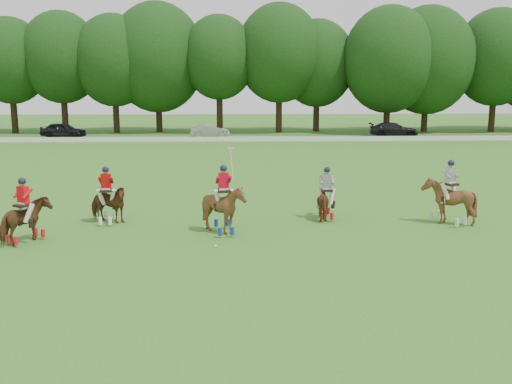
{
  "coord_description": "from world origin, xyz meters",
  "views": [
    {
      "loc": [
        1.52,
        -16.35,
        5.26
      ],
      "look_at": [
        2.32,
        4.2,
        1.4
      ],
      "focal_mm": 40.0,
      "sensor_mm": 36.0,
      "label": 1
    }
  ],
  "objects_px": {
    "car_left": "(63,130)",
    "polo_red_b": "(107,203)",
    "polo_red_a": "(25,220)",
    "polo_ball": "(215,246)",
    "car_right": "(393,129)",
    "polo_red_c": "(224,208)",
    "car_mid": "(210,131)",
    "polo_stripe_a": "(326,201)",
    "polo_stripe_b": "(449,200)"
  },
  "relations": [
    {
      "from": "car_left",
      "to": "polo_red_b",
      "type": "relative_size",
      "value": 2.06
    },
    {
      "from": "polo_red_a",
      "to": "polo_ball",
      "type": "bearing_deg",
      "value": -7.35
    },
    {
      "from": "car_left",
      "to": "polo_red_b",
      "type": "height_order",
      "value": "polo_red_b"
    },
    {
      "from": "car_right",
      "to": "polo_red_c",
      "type": "height_order",
      "value": "polo_red_c"
    },
    {
      "from": "car_mid",
      "to": "polo_stripe_a",
      "type": "bearing_deg",
      "value": -178.48
    },
    {
      "from": "car_right",
      "to": "polo_ball",
      "type": "relative_size",
      "value": 55.62
    },
    {
      "from": "polo_red_b",
      "to": "polo_red_c",
      "type": "relative_size",
      "value": 0.73
    },
    {
      "from": "polo_red_a",
      "to": "car_left",
      "type": "bearing_deg",
      "value": 104.46
    },
    {
      "from": "polo_red_c",
      "to": "polo_ball",
      "type": "relative_size",
      "value": 33.51
    },
    {
      "from": "polo_red_a",
      "to": "polo_red_c",
      "type": "xyz_separation_m",
      "value": [
        6.69,
        1.03,
        0.12
      ]
    },
    {
      "from": "polo_red_c",
      "to": "polo_stripe_b",
      "type": "relative_size",
      "value": 1.22
    },
    {
      "from": "polo_stripe_b",
      "to": "car_right",
      "type": "bearing_deg",
      "value": 77.45
    },
    {
      "from": "polo_red_b",
      "to": "polo_ball",
      "type": "bearing_deg",
      "value": -39.58
    },
    {
      "from": "car_right",
      "to": "polo_red_b",
      "type": "distance_m",
      "value": 42.94
    },
    {
      "from": "car_right",
      "to": "car_left",
      "type": "bearing_deg",
      "value": 93.97
    },
    {
      "from": "car_left",
      "to": "polo_stripe_b",
      "type": "bearing_deg",
      "value": -135.43
    },
    {
      "from": "polo_red_c",
      "to": "polo_stripe_a",
      "type": "distance_m",
      "value": 4.52
    },
    {
      "from": "car_mid",
      "to": "polo_red_b",
      "type": "height_order",
      "value": "polo_red_b"
    },
    {
      "from": "polo_red_b",
      "to": "polo_stripe_a",
      "type": "bearing_deg",
      "value": 2.42
    },
    {
      "from": "car_left",
      "to": "car_mid",
      "type": "bearing_deg",
      "value": -79.53
    },
    {
      "from": "car_mid",
      "to": "polo_red_c",
      "type": "bearing_deg",
      "value": 175.15
    },
    {
      "from": "car_right",
      "to": "polo_red_c",
      "type": "bearing_deg",
      "value": 160.32
    },
    {
      "from": "car_mid",
      "to": "car_right",
      "type": "relative_size",
      "value": 0.79
    },
    {
      "from": "car_mid",
      "to": "polo_stripe_a",
      "type": "xyz_separation_m",
      "value": [
        6.14,
        -36.79,
        0.09
      ]
    },
    {
      "from": "car_right",
      "to": "polo_red_c",
      "type": "relative_size",
      "value": 1.66
    },
    {
      "from": "polo_stripe_a",
      "to": "polo_stripe_b",
      "type": "bearing_deg",
      "value": -12.05
    },
    {
      "from": "car_left",
      "to": "polo_red_c",
      "type": "relative_size",
      "value": 1.51
    },
    {
      "from": "car_mid",
      "to": "polo_stripe_b",
      "type": "bearing_deg",
      "value": -172.13
    },
    {
      "from": "car_right",
      "to": "polo_stripe_a",
      "type": "xyz_separation_m",
      "value": [
        -12.97,
        -36.79,
        0.02
      ]
    },
    {
      "from": "polo_stripe_a",
      "to": "polo_stripe_b",
      "type": "xyz_separation_m",
      "value": [
        4.57,
        -0.97,
        0.17
      ]
    },
    {
      "from": "car_mid",
      "to": "polo_red_c",
      "type": "height_order",
      "value": "polo_red_c"
    },
    {
      "from": "car_mid",
      "to": "polo_red_c",
      "type": "distance_m",
      "value": 38.88
    },
    {
      "from": "polo_red_b",
      "to": "polo_stripe_b",
      "type": "distance_m",
      "value": 13.14
    },
    {
      "from": "car_mid",
      "to": "polo_red_a",
      "type": "distance_m",
      "value": 40.11
    },
    {
      "from": "car_left",
      "to": "polo_stripe_a",
      "type": "relative_size",
      "value": 2.16
    },
    {
      "from": "car_right",
      "to": "polo_red_a",
      "type": "xyz_separation_m",
      "value": [
        -23.7,
        -39.85,
        0.07
      ]
    },
    {
      "from": "polo_red_a",
      "to": "polo_stripe_a",
      "type": "relative_size",
      "value": 1.06
    },
    {
      "from": "polo_stripe_b",
      "to": "polo_ball",
      "type": "xyz_separation_m",
      "value": [
        -8.86,
        -2.92,
        -0.87
      ]
    },
    {
      "from": "polo_red_b",
      "to": "car_left",
      "type": "bearing_deg",
      "value": 108.51
    },
    {
      "from": "car_left",
      "to": "car_right",
      "type": "height_order",
      "value": "car_left"
    },
    {
      "from": "polo_stripe_a",
      "to": "polo_red_a",
      "type": "bearing_deg",
      "value": -164.07
    },
    {
      "from": "car_right",
      "to": "polo_stripe_a",
      "type": "bearing_deg",
      "value": 164.55
    },
    {
      "from": "polo_red_b",
      "to": "polo_ball",
      "type": "distance_m",
      "value": 5.59
    },
    {
      "from": "polo_red_a",
      "to": "polo_red_b",
      "type": "height_order",
      "value": "polo_red_a"
    },
    {
      "from": "polo_red_a",
      "to": "polo_stripe_b",
      "type": "bearing_deg",
      "value": 7.77
    },
    {
      "from": "car_left",
      "to": "polo_stripe_b",
      "type": "distance_m",
      "value": 45.6
    },
    {
      "from": "polo_red_a",
      "to": "polo_stripe_a",
      "type": "height_order",
      "value": "polo_red_a"
    },
    {
      "from": "polo_stripe_b",
      "to": "polo_red_a",
      "type": "bearing_deg",
      "value": -172.23
    },
    {
      "from": "polo_ball",
      "to": "polo_red_c",
      "type": "bearing_deg",
      "value": 82.21
    },
    {
      "from": "car_left",
      "to": "car_right",
      "type": "relative_size",
      "value": 0.91
    }
  ]
}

